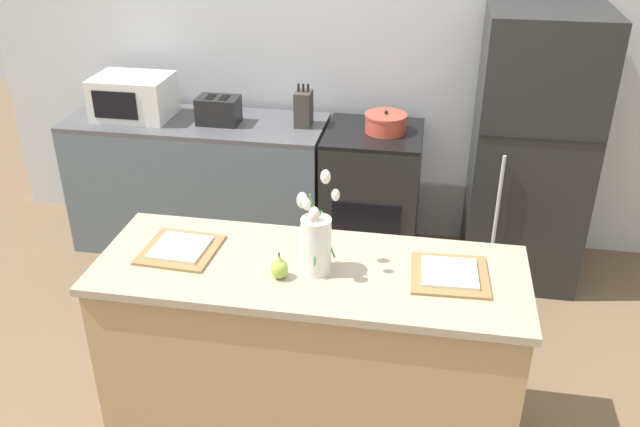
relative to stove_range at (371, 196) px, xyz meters
The scene contains 14 objects.
ground_plane 1.66m from the stove_range, 93.58° to the right, with size 10.00×10.00×0.00m, color brown.
back_wall 0.99m from the stove_range, 104.01° to the left, with size 5.20×0.08×2.70m.
kitchen_island 1.60m from the stove_range, 93.58° to the right, with size 1.80×0.66×0.89m.
back_counter 1.16m from the stove_range, behind, with size 1.68×0.60×0.90m.
stove_range is the anchor object (origin of this frame).
refrigerator 1.03m from the stove_range, ahead, with size 0.68×0.67×1.67m.
flower_vase 1.73m from the stove_range, 92.39° to the right, with size 0.18×0.19×0.42m.
pear_figurine 1.78m from the stove_range, 96.80° to the right, with size 0.07×0.07×0.12m.
plate_setting_left 1.77m from the stove_range, 113.19° to the right, with size 0.32×0.32×0.02m.
plate_setting_right 1.70m from the stove_range, 73.25° to the right, with size 0.32×0.32×0.02m.
toaster 1.12m from the stove_range, behind, with size 0.28×0.18×0.17m.
cooking_pot 0.51m from the stove_range, ahead, with size 0.26×0.26×0.14m.
microwave 1.67m from the stove_range, behind, with size 0.48×0.37×0.27m.
knife_block 0.72m from the stove_range, behind, with size 0.10×0.14×0.27m.
Camera 1 is at (0.46, -2.34, 2.39)m, focal length 38.00 mm.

